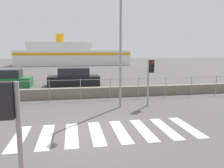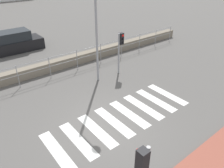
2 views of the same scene
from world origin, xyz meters
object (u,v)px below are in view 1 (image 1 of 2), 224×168
(traffic_light_far, at_px, (150,72))
(traffic_light_near, at_px, (12,116))
(parked_car_black, at_px, (74,78))
(ferry_boat, at_px, (71,55))
(streetlamp, at_px, (122,34))
(parked_car_green, at_px, (6,80))

(traffic_light_far, bearing_deg, traffic_light_near, -126.97)
(parked_car_black, bearing_deg, traffic_light_near, -94.80)
(parked_car_black, bearing_deg, traffic_light_far, -63.21)
(traffic_light_near, xyz_separation_m, parked_car_black, (1.26, 14.99, -1.13))
(ferry_boat, bearing_deg, parked_car_black, -89.56)
(streetlamp, bearing_deg, parked_car_black, 106.12)
(traffic_light_near, height_order, parked_car_green, traffic_light_near)
(traffic_light_near, xyz_separation_m, ferry_boat, (1.03, 44.47, 0.24))
(traffic_light_near, height_order, parked_car_black, traffic_light_near)
(streetlamp, relative_size, parked_car_black, 1.40)
(streetlamp, relative_size, ferry_boat, 0.26)
(streetlamp, relative_size, parked_car_green, 1.52)
(parked_car_black, bearing_deg, ferry_boat, 90.44)
(ferry_boat, relative_size, parked_car_green, 5.75)
(parked_car_green, bearing_deg, ferry_boat, 79.75)
(traffic_light_near, distance_m, parked_car_green, 15.64)
(parked_car_green, xyz_separation_m, parked_car_black, (5.55, -0.00, 0.02))
(traffic_light_near, distance_m, parked_car_black, 15.09)
(parked_car_green, bearing_deg, parked_car_black, -0.00)
(traffic_light_near, bearing_deg, streetlamp, 61.88)
(streetlamp, bearing_deg, traffic_light_near, -118.12)
(traffic_light_far, relative_size, parked_car_black, 0.57)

